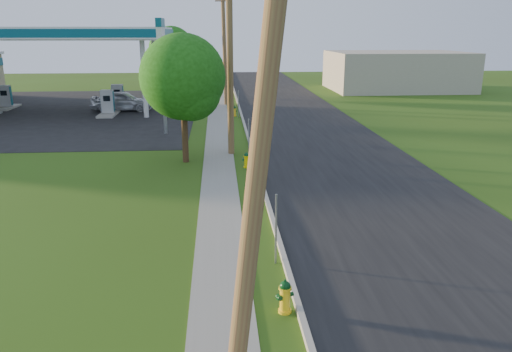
{
  "coord_description": "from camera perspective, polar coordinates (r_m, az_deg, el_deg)",
  "views": [
    {
      "loc": [
        -1.24,
        -8.21,
        6.15
      ],
      "look_at": [
        0.0,
        8.0,
        1.4
      ],
      "focal_mm": 35.0,
      "sensor_mm": 36.0,
      "label": 1
    }
  ],
  "objects": [
    {
      "name": "road",
      "position": [
        20.05,
        12.49,
        -1.94
      ],
      "size": [
        8.0,
        120.0,
        0.02
      ],
      "primitive_type": "cube",
      "color": "black",
      "rests_on": "ground"
    },
    {
      "name": "curb",
      "position": [
        19.27,
        1.03,
        -2.09
      ],
      "size": [
        0.15,
        120.0,
        0.15
      ],
      "primitive_type": "cube",
      "color": "#9E9B90",
      "rests_on": "ground"
    },
    {
      "name": "sidewalk",
      "position": [
        19.21,
        -4.18,
        -2.38
      ],
      "size": [
        1.5,
        120.0,
        0.03
      ],
      "primitive_type": "cube",
      "color": "gray",
      "rests_on": "ground"
    },
    {
      "name": "forecourt",
      "position": [
        43.27,
        -24.44,
        6.68
      ],
      "size": [
        26.0,
        28.0,
        0.02
      ],
      "primitive_type": "cube",
      "color": "black",
      "rests_on": "ground"
    },
    {
      "name": "utility_pole_near",
      "position": [
        7.36,
        0.69,
        5.76
      ],
      "size": [
        1.4,
        0.32,
        9.48
      ],
      "color": "brown",
      "rests_on": "ground"
    },
    {
      "name": "utility_pole_mid",
      "position": [
        25.25,
        -3.0,
        13.55
      ],
      "size": [
        1.4,
        0.32,
        9.8
      ],
      "color": "brown",
      "rests_on": "ground"
    },
    {
      "name": "utility_pole_far",
      "position": [
        43.24,
        -3.64,
        14.46
      ],
      "size": [
        1.4,
        0.32,
        9.5
      ],
      "color": "brown",
      "rests_on": "ground"
    },
    {
      "name": "sign_post_near",
      "position": [
        13.52,
        2.3,
        -6.12
      ],
      "size": [
        0.05,
        0.04,
        2.0
      ],
      "primitive_type": "cube",
      "color": "gray",
      "rests_on": "ground"
    },
    {
      "name": "sign_post_mid",
      "position": [
        24.8,
        -0.84,
        4.29
      ],
      "size": [
        0.05,
        0.04,
        2.0
      ],
      "primitive_type": "cube",
      "color": "gray",
      "rests_on": "ground"
    },
    {
      "name": "sign_post_far",
      "position": [
        36.8,
        -2.03,
        8.23
      ],
      "size": [
        0.05,
        0.04,
        2.0
      ],
      "primitive_type": "cube",
      "color": "gray",
      "rests_on": "ground"
    },
    {
      "name": "gas_canopy",
      "position": [
        42.19,
        -22.77,
        14.73
      ],
      "size": [
        18.18,
        9.18,
        6.4
      ],
      "color": "silver",
      "rests_on": "ground"
    },
    {
      "name": "fuel_pump_ne",
      "position": [
        39.47,
        -16.56,
        7.71
      ],
      "size": [
        1.2,
        3.2,
        1.9
      ],
      "color": "#9E9B90",
      "rests_on": "ground"
    },
    {
      "name": "fuel_pump_sw",
      "position": [
        45.92,
        -26.68,
        7.78
      ],
      "size": [
        1.2,
        3.2,
        1.9
      ],
      "color": "#9E9B90",
      "rests_on": "ground"
    },
    {
      "name": "fuel_pump_se",
      "position": [
        43.35,
        -15.49,
        8.5
      ],
      "size": [
        1.2,
        3.2,
        1.9
      ],
      "color": "#9E9B90",
      "rests_on": "ground"
    },
    {
      "name": "price_pylon",
      "position": [
        30.89,
        -10.79,
        14.68
      ],
      "size": [
        0.34,
        2.04,
        6.85
      ],
      "color": "gray",
      "rests_on": "ground"
    },
    {
      "name": "distant_building",
      "position": [
        56.73,
        15.79,
        11.49
      ],
      "size": [
        14.0,
        10.0,
        4.0
      ],
      "primitive_type": "cube",
      "color": "#A09A88",
      "rests_on": "ground"
    },
    {
      "name": "tree_verge",
      "position": [
        23.81,
        -8.15,
        10.74
      ],
      "size": [
        4.02,
        4.02,
        6.09
      ],
      "color": "#332616",
      "rests_on": "ground"
    },
    {
      "name": "tree_lot",
      "position": [
        49.95,
        -9.5,
        13.89
      ],
      "size": [
        4.36,
        4.36,
        6.61
      ],
      "color": "#332616",
      "rests_on": "ground"
    },
    {
      "name": "hydrant_near",
      "position": [
        11.56,
        3.34,
        -13.58
      ],
      "size": [
        0.42,
        0.38,
        0.81
      ],
      "color": "yellow",
      "rests_on": "ground"
    },
    {
      "name": "hydrant_mid",
      "position": [
        23.22,
        -1.11,
        1.83
      ],
      "size": [
        0.38,
        0.34,
        0.73
      ],
      "color": "#FEDB03",
      "rests_on": "ground"
    },
    {
      "name": "hydrant_far",
      "position": [
        37.47,
        -2.48,
        7.4
      ],
      "size": [
        0.4,
        0.35,
        0.77
      ],
      "color": "yellow",
      "rests_on": "ground"
    },
    {
      "name": "car_silver",
      "position": [
        41.3,
        -15.06,
        8.3
      ],
      "size": [
        4.8,
        2.02,
        1.62
      ],
      "primitive_type": "imported",
      "rotation": [
        0.0,
        0.0,
        1.55
      ],
      "color": "silver",
      "rests_on": "ground"
    }
  ]
}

